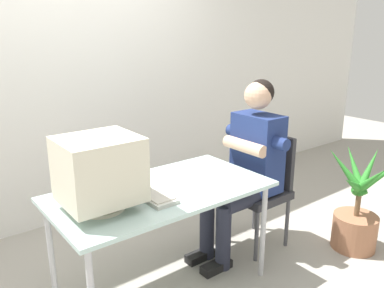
% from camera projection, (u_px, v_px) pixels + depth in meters
% --- Properties ---
extents(ground_plane, '(12.00, 12.00, 0.00)m').
position_uv_depth(ground_plane, '(164.00, 287.00, 2.60)').
color(ground_plane, '#9E998E').
extents(wall_back, '(8.00, 0.10, 3.00)m').
position_uv_depth(wall_back, '(100.00, 49.00, 3.42)').
color(wall_back, silver).
rests_on(wall_back, ground_plane).
extents(desk, '(1.36, 0.73, 0.71)m').
position_uv_depth(desk, '(162.00, 198.00, 2.42)').
color(desk, '#B7B7BC').
rests_on(desk, ground_plane).
extents(crt_monitor, '(0.42, 0.37, 0.41)m').
position_uv_depth(crt_monitor, '(100.00, 170.00, 2.07)').
color(crt_monitor, beige).
rests_on(crt_monitor, desk).
extents(keyboard, '(0.16, 0.43, 0.03)m').
position_uv_depth(keyboard, '(149.00, 193.00, 2.31)').
color(keyboard, silver).
rests_on(keyboard, desk).
extents(office_chair, '(0.41, 0.41, 0.89)m').
position_uv_depth(office_chair, '(263.00, 184.00, 3.04)').
color(office_chair, '#4C4C51').
rests_on(office_chair, ground_plane).
extents(person_seated, '(0.70, 0.57, 1.32)m').
position_uv_depth(person_seated, '(247.00, 162.00, 2.87)').
color(person_seated, navy).
rests_on(person_seated, ground_plane).
extents(potted_plant, '(0.64, 0.53, 0.81)m').
position_uv_depth(potted_plant, '(357.00, 213.00, 3.00)').
color(potted_plant, '#9E6647').
rests_on(potted_plant, ground_plane).
extents(desk_mug, '(0.07, 0.08, 0.08)m').
position_uv_depth(desk_mug, '(126.00, 177.00, 2.49)').
color(desk_mug, blue).
rests_on(desk_mug, desk).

